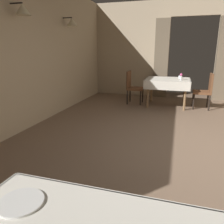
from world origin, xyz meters
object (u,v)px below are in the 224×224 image
at_px(plate_near_a, 21,202).
at_px(flower_vase_mid, 181,76).
at_px(chair_mid_right, 205,89).
at_px(chair_mid_left, 133,86).
at_px(dining_table_mid, 168,82).
at_px(glass_mid_b, 180,77).

xyz_separation_m(plate_near_a, flower_vase_mid, (0.78, 5.26, 0.09)).
bearing_deg(chair_mid_right, flower_vase_mid, -168.19).
xyz_separation_m(chair_mid_left, flower_vase_mid, (1.31, -0.19, 0.33)).
relative_size(chair_mid_right, flower_vase_mid, 5.27).
relative_size(chair_mid_left, plate_near_a, 4.00).
relative_size(plate_near_a, flower_vase_mid, 1.32).
height_order(chair_mid_right, plate_near_a, chair_mid_right).
height_order(dining_table_mid, chair_mid_left, chair_mid_left).
xyz_separation_m(plate_near_a, glass_mid_b, (0.75, 5.62, 0.03)).
bearing_deg(plate_near_a, chair_mid_right, 75.32).
bearing_deg(plate_near_a, chair_mid_left, 95.62).
distance_m(plate_near_a, glass_mid_b, 5.67).
relative_size(dining_table_mid, plate_near_a, 5.08).
relative_size(plate_near_a, glass_mid_b, 2.86).
bearing_deg(glass_mid_b, chair_mid_right, -18.21).
relative_size(flower_vase_mid, glass_mid_b, 2.17).
height_order(chair_mid_left, chair_mid_right, same).
height_order(plate_near_a, glass_mid_b, glass_mid_b).
xyz_separation_m(chair_mid_right, flower_vase_mid, (-0.64, -0.13, 0.33)).
bearing_deg(plate_near_a, glass_mid_b, 82.42).
relative_size(dining_table_mid, chair_mid_left, 1.27).
height_order(chair_mid_left, flower_vase_mid, chair_mid_left).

